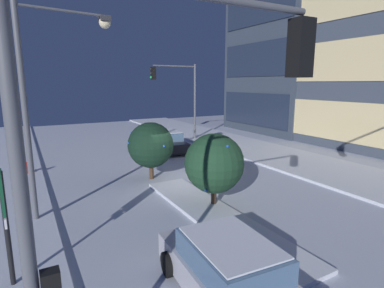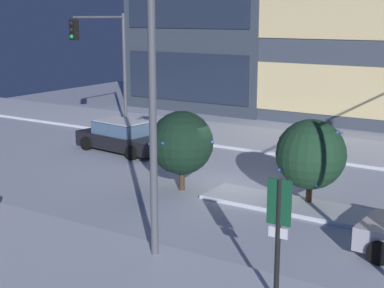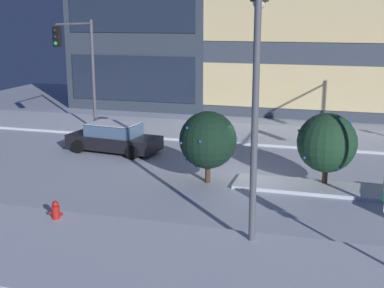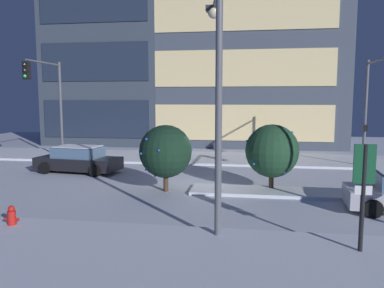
# 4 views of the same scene
# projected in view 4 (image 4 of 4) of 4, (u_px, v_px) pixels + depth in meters

# --- Properties ---
(ground) EXTENTS (52.00, 52.00, 0.00)m
(ground) POSITION_uv_depth(u_px,v_px,m) (189.00, 187.00, 18.18)
(ground) COLOR silver
(curb_strip_near) EXTENTS (52.00, 5.20, 0.14)m
(curb_strip_near) POSITION_uv_depth(u_px,v_px,m) (136.00, 260.00, 9.86)
(curb_strip_near) COLOR silver
(curb_strip_near) RESTS_ON ground
(curb_strip_far) EXTENTS (52.00, 5.20, 0.14)m
(curb_strip_far) POSITION_uv_depth(u_px,v_px,m) (209.00, 158.00, 26.49)
(curb_strip_far) COLOR silver
(curb_strip_far) RESTS_ON ground
(median_strip) EXTENTS (9.00, 1.80, 0.14)m
(median_strip) POSITION_uv_depth(u_px,v_px,m) (294.00, 193.00, 16.88)
(median_strip) COLOR silver
(median_strip) RESTS_ON ground
(office_tower_secondary) EXTENTS (10.33, 12.07, 19.07)m
(office_tower_secondary) POSITION_uv_depth(u_px,v_px,m) (118.00, 43.00, 37.87)
(office_tower_secondary) COLOR #384251
(office_tower_secondary) RESTS_ON ground
(car_far) EXTENTS (4.94, 2.46, 1.49)m
(car_far) POSITION_uv_depth(u_px,v_px,m) (78.00, 160.00, 21.74)
(car_far) COLOR black
(car_far) RESTS_ON ground
(traffic_light_corner_far_right) EXTENTS (0.32, 4.21, 6.37)m
(traffic_light_corner_far_right) POSITION_uv_depth(u_px,v_px,m) (375.00, 95.00, 21.26)
(traffic_light_corner_far_right) COLOR #565960
(traffic_light_corner_far_right) RESTS_ON ground
(traffic_light_corner_far_left) EXTENTS (0.32, 4.17, 6.50)m
(traffic_light_corner_far_left) POSITION_uv_depth(u_px,v_px,m) (48.00, 92.00, 24.13)
(traffic_light_corner_far_left) COLOR #565960
(traffic_light_corner_far_left) RESTS_ON ground
(street_lamp_arched) EXTENTS (0.82, 3.27, 7.55)m
(street_lamp_arched) POSITION_uv_depth(u_px,v_px,m) (217.00, 72.00, 11.86)
(street_lamp_arched) COLOR #565960
(street_lamp_arched) RESTS_ON ground
(fire_hydrant) EXTENTS (0.48, 0.26, 0.77)m
(fire_hydrant) POSITION_uv_depth(u_px,v_px,m) (12.00, 218.00, 12.37)
(fire_hydrant) COLOR red
(fire_hydrant) RESTS_ON ground
(parking_info_sign) EXTENTS (0.55, 0.12, 2.99)m
(parking_info_sign) POSITION_uv_depth(u_px,v_px,m) (363.00, 185.00, 10.08)
(parking_info_sign) COLOR black
(parking_info_sign) RESTS_ON ground
(decorated_tree_median) EXTENTS (2.39, 2.40, 2.99)m
(decorated_tree_median) POSITION_uv_depth(u_px,v_px,m) (166.00, 151.00, 17.21)
(decorated_tree_median) COLOR #473323
(decorated_tree_median) RESTS_ON ground
(decorated_tree_left_of_median) EXTENTS (2.39, 2.39, 3.01)m
(decorated_tree_left_of_median) POSITION_uv_depth(u_px,v_px,m) (272.00, 151.00, 17.34)
(decorated_tree_left_of_median) COLOR #473323
(decorated_tree_left_of_median) RESTS_ON ground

